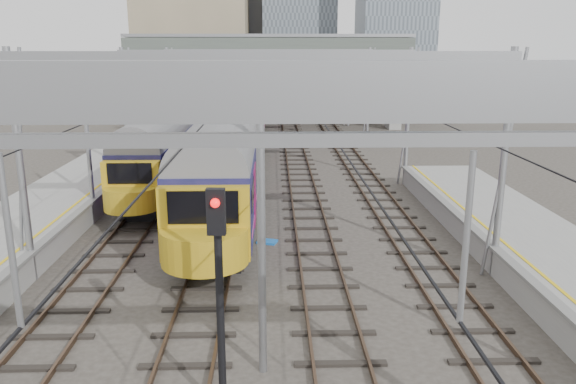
{
  "coord_description": "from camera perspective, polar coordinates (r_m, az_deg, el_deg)",
  "views": [
    {
      "loc": [
        0.29,
        -10.67,
        7.95
      ],
      "look_at": [
        0.87,
        10.88,
        2.4
      ],
      "focal_mm": 35.0,
      "sensor_mm": 36.0,
      "label": 1
    }
  ],
  "objects": [
    {
      "name": "tracks",
      "position": [
        26.87,
        -2.1,
        -2.74
      ],
      "size": [
        14.4,
        80.0,
        0.22
      ],
      "color": "#4C3828",
      "rests_on": "ground"
    },
    {
      "name": "overhead_line",
      "position": [
        32.19,
        -2.11,
        11.97
      ],
      "size": [
        16.8,
        80.0,
        8.0
      ],
      "color": "gray",
      "rests_on": "ground"
    },
    {
      "name": "retaining_wall",
      "position": [
        62.71,
        -0.54,
        11.13
      ],
      "size": [
        28.0,
        2.75,
        9.0
      ],
      "color": "black",
      "rests_on": "ground"
    },
    {
      "name": "overbridge",
      "position": [
        56.67,
        -1.9,
        13.74
      ],
      "size": [
        28.0,
        3.0,
        9.25
      ],
      "color": "gray",
      "rests_on": "ground"
    },
    {
      "name": "train_main",
      "position": [
        53.92,
        -4.02,
        8.79
      ],
      "size": [
        3.12,
        72.04,
        5.26
      ],
      "color": "black",
      "rests_on": "ground"
    },
    {
      "name": "train_second",
      "position": [
        47.75,
        -9.19,
        7.56
      ],
      "size": [
        2.63,
        45.68,
        4.58
      ],
      "color": "black",
      "rests_on": "ground"
    },
    {
      "name": "signal_near_centre",
      "position": [
        11.89,
        -7.03,
        -8.79
      ],
      "size": [
        0.38,
        0.48,
        5.26
      ],
      "rotation": [
        0.0,
        0.0,
        -0.07
      ],
      "color": "black",
      "rests_on": "ground"
    },
    {
      "name": "equip_cover_b",
      "position": [
        23.69,
        -2.13,
        -5.06
      ],
      "size": [
        0.92,
        0.77,
        0.09
      ],
      "primitive_type": "cube",
      "rotation": [
        0.0,
        0.0,
        -0.3
      ],
      "color": "blue",
      "rests_on": "ground"
    }
  ]
}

